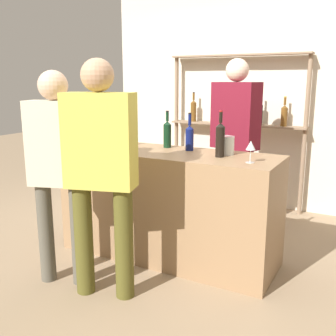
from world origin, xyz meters
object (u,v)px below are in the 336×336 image
at_px(counter_bottle_1, 112,133).
at_px(counter_bottle_2, 167,133).
at_px(ice_bucket, 112,131).
at_px(counter_bottle_0, 220,139).
at_px(cork_jar, 226,145).
at_px(server_behind_counter, 235,132).
at_px(customer_center, 101,164).
at_px(counter_bottle_3, 190,137).
at_px(wine_glass, 251,146).
at_px(customer_left, 58,162).

height_order(counter_bottle_1, counter_bottle_2, counter_bottle_1).
xyz_separation_m(counter_bottle_2, ice_bucket, (-0.57, -0.06, -0.01)).
xyz_separation_m(counter_bottle_0, ice_bucket, (-1.15, 0.13, -0.02)).
distance_m(cork_jar, server_behind_counter, 0.89).
height_order(cork_jar, customer_center, customer_center).
bearing_deg(counter_bottle_1, customer_center, -58.43).
relative_size(counter_bottle_1, server_behind_counter, 0.19).
xyz_separation_m(counter_bottle_2, cork_jar, (0.59, -0.07, -0.05)).
relative_size(ice_bucket, cork_jar, 1.58).
xyz_separation_m(counter_bottle_1, ice_bucket, (-0.13, 0.19, -0.01)).
bearing_deg(customer_center, counter_bottle_3, -30.41).
xyz_separation_m(cork_jar, server_behind_counter, (-0.23, 0.86, 0.00)).
relative_size(counter_bottle_0, customer_center, 0.22).
height_order(server_behind_counter, customer_center, server_behind_counter).
distance_m(counter_bottle_1, cork_jar, 1.04).
bearing_deg(server_behind_counter, customer_center, 5.03).
distance_m(counter_bottle_1, counter_bottle_2, 0.50).
relative_size(wine_glass, ice_bucket, 0.68).
distance_m(counter_bottle_3, server_behind_counter, 0.85).
distance_m(cork_jar, customer_center, 1.08).
height_order(wine_glass, cork_jar, wine_glass).
height_order(ice_bucket, customer_center, customer_center).
relative_size(wine_glass, server_behind_counter, 0.09).
distance_m(counter_bottle_0, counter_bottle_3, 0.37).
bearing_deg(customer_center, counter_bottle_0, -52.34).
xyz_separation_m(ice_bucket, customer_left, (0.19, -0.92, -0.12)).
distance_m(counter_bottle_2, server_behind_counter, 0.87).
distance_m(counter_bottle_3, wine_glass, 0.67).
bearing_deg(ice_bucket, server_behind_counter, 42.43).
bearing_deg(wine_glass, ice_bucket, 170.61).
height_order(wine_glass, customer_center, customer_center).
bearing_deg(counter_bottle_2, ice_bucket, -174.15).
xyz_separation_m(counter_bottle_0, counter_bottle_1, (-1.02, -0.06, -0.01)).
height_order(counter_bottle_0, counter_bottle_3, counter_bottle_0).
bearing_deg(counter_bottle_0, counter_bottle_3, 156.53).
bearing_deg(counter_bottle_3, server_behind_counter, 81.94).
bearing_deg(wine_glass, server_behind_counter, 114.61).
height_order(server_behind_counter, customer_left, server_behind_counter).
relative_size(counter_bottle_2, customer_left, 0.20).
height_order(counter_bottle_2, ice_bucket, counter_bottle_2).
xyz_separation_m(wine_glass, customer_left, (-1.25, -0.68, -0.12)).
bearing_deg(customer_left, server_behind_counter, -41.65).
relative_size(wine_glass, cork_jar, 1.07).
height_order(counter_bottle_2, cork_jar, counter_bottle_2).
distance_m(counter_bottle_0, cork_jar, 0.14).
xyz_separation_m(wine_glass, ice_bucket, (-1.43, 0.24, -0.00)).
relative_size(counter_bottle_3, server_behind_counter, 0.19).
bearing_deg(wine_glass, cork_jar, 140.57).
bearing_deg(counter_bottle_0, customer_center, -125.71).
relative_size(counter_bottle_3, customer_center, 0.19).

